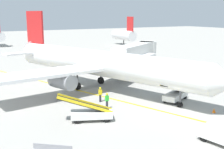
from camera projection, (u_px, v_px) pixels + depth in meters
The scene contains 15 objects.
ground_plane at pixel (172, 115), 28.46m from camera, with size 300.00×300.00×0.00m, color #9E9B93.
taxi_line_yellow at pixel (132, 104), 32.06m from camera, with size 0.30×80.00×0.01m, color yellow.
airliner at pixel (97, 63), 37.94m from camera, with size 27.61×34.36×10.10m.
jet_bridge at pixel (138, 51), 48.51m from camera, with size 12.19×8.94×4.85m.
baggage_tug_near_wing at pixel (159, 74), 43.22m from camera, with size 2.69×2.51×2.10m.
belt_loader_forward_hold at pixel (175, 94), 32.98m from camera, with size 5.08×3.19×2.59m.
belt_loader_aft_hold at pixel (90, 113), 26.90m from camera, with size 5.09×3.14×2.59m.
ground_crew_marshaller at pixel (100, 94), 32.56m from camera, with size 0.36×0.24×1.70m.
ground_crew_wing_walker at pixel (107, 100), 30.21m from camera, with size 0.36×0.24×1.70m.
safety_cone_nose_left at pixel (189, 89), 37.64m from camera, with size 0.36×0.36×0.44m, color orange.
safety_cone_nose_right at pixel (214, 111), 29.16m from camera, with size 0.36×0.36×0.44m, color orange.
safety_cone_wingtip_left at pixel (139, 76), 45.06m from camera, with size 0.36×0.36×0.44m, color orange.
safety_cone_wingtip_right at pixel (139, 73), 47.54m from camera, with size 0.36×0.36×0.44m, color orange.
safety_cone_tail_area at pixel (132, 77), 44.55m from camera, with size 0.36×0.36×0.44m, color orange.
distant_aircraft_mid_left at pixel (124, 35), 90.86m from camera, with size 3.00×10.10×8.80m.
Camera 1 is at (-18.65, -20.43, 9.71)m, focal length 46.91 mm.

